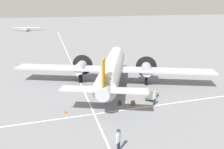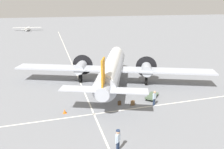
{
  "view_description": "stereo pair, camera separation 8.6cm",
  "coord_description": "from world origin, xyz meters",
  "views": [
    {
      "loc": [
        -7.56,
        -25.77,
        10.5
      ],
      "look_at": [
        0.0,
        0.0,
        1.63
      ],
      "focal_mm": 35.0,
      "sensor_mm": 36.0,
      "label": 1
    },
    {
      "loc": [
        -7.47,
        -25.79,
        10.5
      ],
      "look_at": [
        0.0,
        0.0,
        1.63
      ],
      "focal_mm": 35.0,
      "sensor_mm": 36.0,
      "label": 2
    }
  ],
  "objects": [
    {
      "name": "airliner_main",
      "position": [
        0.16,
        0.39,
        2.49
      ],
      "size": [
        25.33,
        17.25,
        5.68
      ],
      "rotation": [
        0.0,
        0.0,
        1.18
      ],
      "color": "#ADB2BC",
      "rests_on": "ground_plane"
    },
    {
      "name": "suitcase_near_door",
      "position": [
        -0.78,
        -5.56,
        0.24
      ],
      "size": [
        0.36,
        0.13,
        0.51
      ],
      "color": "#47331E",
      "rests_on": "ground_plane"
    },
    {
      "name": "baggage_cart",
      "position": [
        3.37,
        -4.92,
        0.28
      ],
      "size": [
        2.34,
        2.42,
        0.56
      ],
      "rotation": [
        0.0,
        0.0,
        0.82
      ],
      "color": "#4C6047",
      "rests_on": "ground_plane"
    },
    {
      "name": "apron_line_eastwest",
      "position": [
        0.0,
        -6.77,
        0.0
      ],
      "size": [
        120.0,
        0.16,
        0.01
      ],
      "color": "silver",
      "rests_on": "ground_plane"
    },
    {
      "name": "traffic_cone",
      "position": [
        -6.59,
        -5.79,
        0.21
      ],
      "size": [
        0.34,
        0.34,
        0.45
      ],
      "color": "orange",
      "rests_on": "ground_plane"
    },
    {
      "name": "passenger_boarding",
      "position": [
        2.73,
        -6.71,
        1.03
      ],
      "size": [
        0.52,
        0.35,
        1.68
      ],
      "rotation": [
        0.0,
        0.0,
        0.5
      ],
      "color": "navy",
      "rests_on": "ground_plane"
    },
    {
      "name": "apron_line_northsouth",
      "position": [
        -3.83,
        0.0,
        0.0
      ],
      "size": [
        0.16,
        120.0,
        0.01
      ],
      "color": "silver",
      "rests_on": "ground_plane"
    },
    {
      "name": "ground_plane",
      "position": [
        0.0,
        0.0,
        0.0
      ],
      "size": [
        300.0,
        300.0,
        0.0
      ],
      "primitive_type": "plane",
      "color": "slate"
    },
    {
      "name": "suitcase_upright_spare",
      "position": [
        0.56,
        -6.01,
        0.28
      ],
      "size": [
        0.43,
        0.13,
        0.59
      ],
      "color": "brown",
      "rests_on": "ground_plane"
    },
    {
      "name": "crew_foreground",
      "position": [
        -3.28,
        -12.88,
        1.14
      ],
      "size": [
        0.48,
        0.45,
        1.82
      ],
      "rotation": [
        0.0,
        0.0,
        0.75
      ],
      "color": "navy",
      "rests_on": "ground_plane"
    },
    {
      "name": "light_aircraft_distant",
      "position": [
        -15.22,
        67.08,
        0.85
      ],
      "size": [
        10.83,
        8.06,
        2.06
      ],
      "rotation": [
        0.0,
        0.0,
        1.48
      ],
      "color": "white",
      "rests_on": "ground_plane"
    }
  ]
}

